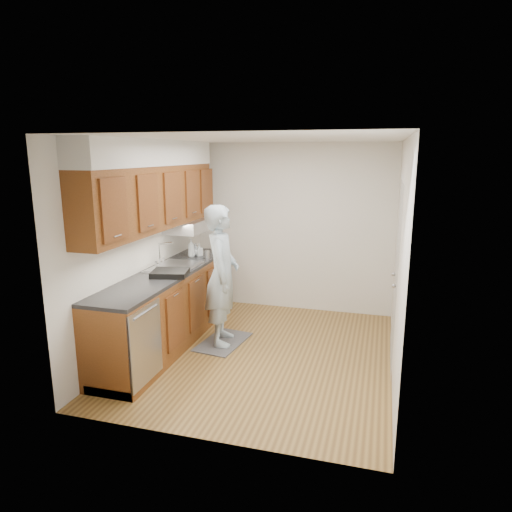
# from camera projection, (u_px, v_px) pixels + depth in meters

# --- Properties ---
(floor) EXTENTS (3.50, 3.50, 0.00)m
(floor) POSITION_uv_depth(u_px,v_px,m) (261.00, 354.00, 5.46)
(floor) COLOR olive
(floor) RESTS_ON ground
(ceiling) EXTENTS (3.50, 3.50, 0.00)m
(ceiling) POSITION_uv_depth(u_px,v_px,m) (262.00, 139.00, 4.91)
(ceiling) COLOR white
(ceiling) RESTS_ON wall_left
(wall_left) EXTENTS (0.02, 3.50, 2.50)m
(wall_left) POSITION_uv_depth(u_px,v_px,m) (144.00, 245.00, 5.58)
(wall_left) COLOR silver
(wall_left) RESTS_ON floor
(wall_right) EXTENTS (0.02, 3.50, 2.50)m
(wall_right) POSITION_uv_depth(u_px,v_px,m) (399.00, 260.00, 4.79)
(wall_right) COLOR silver
(wall_right) RESTS_ON floor
(wall_back) EXTENTS (3.00, 0.02, 2.50)m
(wall_back) POSITION_uv_depth(u_px,v_px,m) (292.00, 228.00, 6.83)
(wall_back) COLOR silver
(wall_back) RESTS_ON floor
(counter) EXTENTS (0.64, 2.80, 1.30)m
(counter) POSITION_uv_depth(u_px,v_px,m) (168.00, 306.00, 5.67)
(counter) COLOR brown
(counter) RESTS_ON floor
(upper_cabinets) EXTENTS (0.47, 2.80, 1.21)m
(upper_cabinets) POSITION_uv_depth(u_px,v_px,m) (155.00, 187.00, 5.43)
(upper_cabinets) COLOR brown
(upper_cabinets) RESTS_ON wall_left
(closet_door) EXTENTS (0.02, 1.22, 2.05)m
(closet_door) POSITION_uv_depth(u_px,v_px,m) (396.00, 274.00, 5.12)
(closet_door) COLOR silver
(closet_door) RESTS_ON wall_right
(floor_mat) EXTENTS (0.58, 0.86, 0.02)m
(floor_mat) POSITION_uv_depth(u_px,v_px,m) (223.00, 342.00, 5.78)
(floor_mat) COLOR slate
(floor_mat) RESTS_ON floor
(person) EXTENTS (0.62, 0.79, 1.97)m
(person) POSITION_uv_depth(u_px,v_px,m) (222.00, 266.00, 5.56)
(person) COLOR #A7BDCB
(person) RESTS_ON floor_mat
(soap_bottle_a) EXTENTS (0.10, 0.10, 0.25)m
(soap_bottle_a) POSITION_uv_depth(u_px,v_px,m) (191.00, 248.00, 6.30)
(soap_bottle_a) COLOR silver
(soap_bottle_a) RESTS_ON counter
(soap_bottle_b) EXTENTS (0.11, 0.11, 0.17)m
(soap_bottle_b) POSITION_uv_depth(u_px,v_px,m) (199.00, 250.00, 6.38)
(soap_bottle_b) COLOR silver
(soap_bottle_b) RESTS_ON counter
(soap_bottle_c) EXTENTS (0.19, 0.19, 0.17)m
(soap_bottle_c) POSITION_uv_depth(u_px,v_px,m) (196.00, 249.00, 6.40)
(soap_bottle_c) COLOR silver
(soap_bottle_c) RESTS_ON counter
(steel_can) EXTENTS (0.08, 0.08, 0.11)m
(steel_can) POSITION_uv_depth(u_px,v_px,m) (207.00, 255.00, 6.21)
(steel_can) COLOR #A5A5AA
(steel_can) RESTS_ON counter
(dish_rack) EXTENTS (0.48, 0.43, 0.06)m
(dish_rack) POSITION_uv_depth(u_px,v_px,m) (170.00, 273.00, 5.35)
(dish_rack) COLOR black
(dish_rack) RESTS_ON counter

